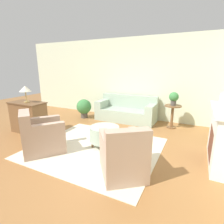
% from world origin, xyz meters
% --- Properties ---
extents(ground_plane, '(16.00, 16.00, 0.00)m').
position_xyz_m(ground_plane, '(0.00, 0.00, 0.00)').
color(ground_plane, '#996638').
extents(wall_back, '(9.57, 0.12, 2.80)m').
position_xyz_m(wall_back, '(0.00, 2.84, 1.40)').
color(wall_back, beige).
rests_on(wall_back, ground_plane).
extents(rug, '(2.81, 2.51, 0.01)m').
position_xyz_m(rug, '(0.00, 0.00, 0.01)').
color(rug, beige).
rests_on(rug, ground_plane).
extents(couch, '(2.02, 0.84, 0.85)m').
position_xyz_m(couch, '(-0.18, 2.34, 0.31)').
color(couch, '#9EB29E').
rests_on(couch, ground_plane).
extents(armchair_left, '(1.06, 1.08, 0.92)m').
position_xyz_m(armchair_left, '(-0.97, -0.67, 0.36)').
color(armchair_left, tan).
rests_on(armchair_left, rug).
extents(armchair_right, '(1.06, 1.08, 0.92)m').
position_xyz_m(armchair_right, '(0.97, -0.67, 0.36)').
color(armchair_right, tan).
rests_on(armchair_right, rug).
extents(ottoman_table, '(0.69, 0.69, 0.47)m').
position_xyz_m(ottoman_table, '(0.13, 0.20, 0.30)').
color(ottoman_table, '#9EB29E').
rests_on(ottoman_table, rug).
extents(side_table, '(0.49, 0.49, 0.70)m').
position_xyz_m(side_table, '(1.36, 2.22, 0.47)').
color(side_table, brown).
rests_on(side_table, ground_plane).
extents(fireplace, '(0.44, 1.50, 1.09)m').
position_xyz_m(fireplace, '(2.49, 0.54, 0.57)').
color(fireplace, white).
rests_on(fireplace, ground_plane).
extents(dresser, '(1.02, 0.54, 0.87)m').
position_xyz_m(dresser, '(-2.25, 0.06, 0.45)').
color(dresser, brown).
rests_on(dresser, ground_plane).
extents(potted_plant_on_side_table, '(0.28, 0.28, 0.40)m').
position_xyz_m(potted_plant_on_side_table, '(1.36, 2.22, 0.94)').
color(potted_plant_on_side_table, '#4C4742').
rests_on(potted_plant_on_side_table, side_table).
extents(potted_plant_floor, '(0.53, 0.53, 0.68)m').
position_xyz_m(potted_plant_floor, '(-1.67, 1.92, 0.40)').
color(potted_plant_floor, '#4C4742').
rests_on(potted_plant_floor, ground_plane).
extents(table_lamp, '(0.31, 0.31, 0.46)m').
position_xyz_m(table_lamp, '(-2.25, 0.06, 1.23)').
color(table_lamp, tan).
rests_on(table_lamp, dresser).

